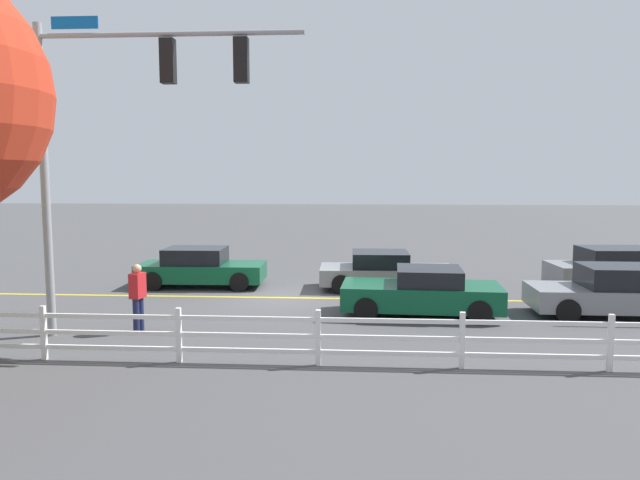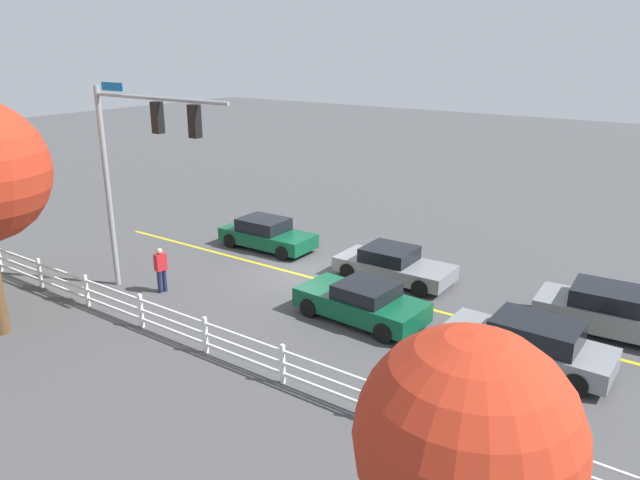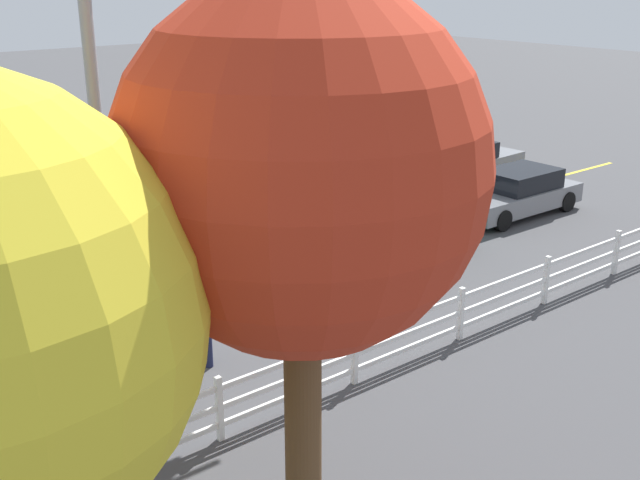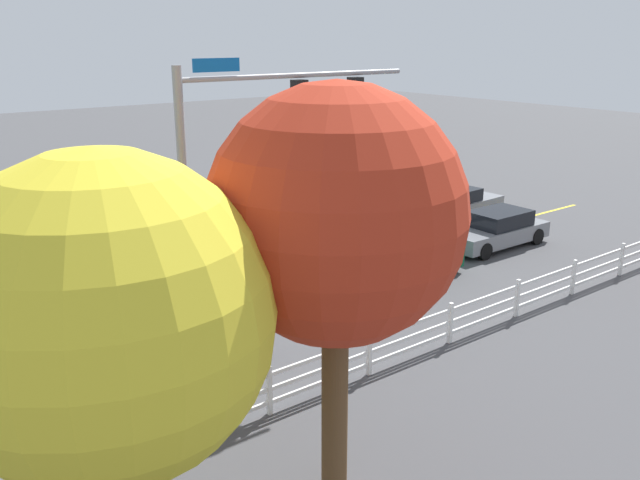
% 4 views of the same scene
% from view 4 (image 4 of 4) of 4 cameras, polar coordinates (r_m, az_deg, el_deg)
% --- Properties ---
extents(ground_plane, '(120.00, 120.00, 0.00)m').
position_cam_4_polar(ground_plane, '(22.15, -4.65, -3.90)').
color(ground_plane, '#444447').
extents(lane_center_stripe, '(28.00, 0.16, 0.01)m').
position_cam_4_polar(lane_center_stripe, '(24.41, 3.24, -1.85)').
color(lane_center_stripe, gold).
rests_on(lane_center_stripe, ground_plane).
extents(signal_assembly, '(6.27, 0.38, 7.47)m').
position_cam_4_polar(signal_assembly, '(15.20, -5.49, 6.70)').
color(signal_assembly, gray).
rests_on(signal_assembly, ground_plane).
extents(car_0, '(4.64, 1.93, 1.41)m').
position_cam_4_polar(car_0, '(26.86, 14.81, 0.89)').
color(car_0, slate).
rests_on(car_0, ground_plane).
extents(car_1, '(4.84, 2.22, 1.48)m').
position_cam_4_polar(car_1, '(30.18, 11.40, 2.95)').
color(car_1, slate).
rests_on(car_1, ground_plane).
extents(car_2, '(4.52, 2.08, 1.29)m').
position_cam_4_polar(car_2, '(24.99, -0.50, 0.12)').
color(car_2, slate).
rests_on(car_2, ground_plane).
extents(car_3, '(4.42, 2.19, 1.33)m').
position_cam_4_polar(car_3, '(22.85, 6.90, -1.60)').
color(car_3, '#0C4C2D').
rests_on(car_3, ground_plane).
extents(car_4, '(4.34, 1.95, 1.36)m').
position_cam_4_polar(car_4, '(21.99, -14.04, -2.70)').
color(car_4, '#0C4C2D').
rests_on(car_4, ground_plane).
extents(pedestrian, '(0.33, 0.44, 1.69)m').
position_cam_4_polar(pedestrian, '(16.93, -5.52, -7.35)').
color(pedestrian, '#191E3F').
rests_on(pedestrian, ground_plane).
extents(white_rail_fence, '(26.10, 0.10, 1.15)m').
position_cam_4_polar(white_rail_fence, '(19.25, 13.96, -5.76)').
color(white_rail_fence, white).
rests_on(white_rail_fence, ground_plane).
extents(tree_1, '(4.26, 4.26, 7.29)m').
position_cam_4_polar(tree_1, '(10.70, 1.39, 2.01)').
color(tree_1, brown).
rests_on(tree_1, ground_plane).
extents(tree_2, '(4.74, 4.74, 6.55)m').
position_cam_4_polar(tree_2, '(9.73, -17.75, -6.34)').
color(tree_2, brown).
rests_on(tree_2, ground_plane).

